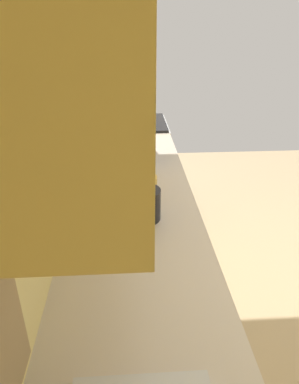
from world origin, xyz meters
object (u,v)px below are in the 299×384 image
object	(u,v)px
oven_range	(132,169)
bowl	(141,180)
microwave	(128,133)
kettle	(144,204)

from	to	relation	value
oven_range	bowl	world-z (taller)	oven_range
bowl	microwave	bearing A→B (deg)	8.87
oven_range	bowl	xyz separation A→B (m)	(-1.23, -0.04, 0.46)
oven_range	microwave	bearing A→B (deg)	177.95
oven_range	microwave	distance (m)	0.99
microwave	bowl	world-z (taller)	microwave
microwave	bowl	size ratio (longest dim) A/B	2.67
oven_range	bowl	bearing A→B (deg)	-178.11
microwave	bowl	bearing A→B (deg)	-171.13
microwave	kettle	world-z (taller)	microwave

